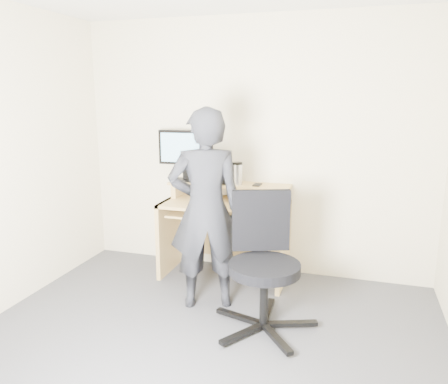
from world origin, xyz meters
The scene contains 13 objects.
ground centered at (0.00, 0.00, 0.00)m, with size 3.50×3.50×0.00m, color #4C4C51.
back_wall centered at (0.00, 1.75, 1.25)m, with size 3.50×0.02×2.50m, color beige.
desk centered at (-0.20, 1.53, 0.55)m, with size 1.20×0.60×0.91m.
monitor centered at (-0.66, 1.59, 1.21)m, with size 0.54×0.15×0.51m.
external_drive centered at (-0.22, 1.61, 1.01)m, with size 0.07×0.13×0.20m, color black.
travel_mug centered at (-0.11, 1.57, 1.01)m, with size 0.09×0.09×0.20m, color silver.
smartphone centered at (0.08, 1.59, 0.92)m, with size 0.07×0.13×0.01m, color black.
charger centered at (-0.34, 1.52, 0.93)m, with size 0.04×0.04×0.04m, color black.
headphones centered at (-0.46, 1.63, 0.92)m, with size 0.16×0.16×0.02m, color silver.
keyboard centered at (-0.27, 1.36, 0.67)m, with size 0.46×0.18×0.03m, color black.
mouse centered at (0.18, 1.35, 0.77)m, with size 0.10×0.06×0.04m, color black.
office_chair centered at (0.35, 0.64, 0.56)m, with size 0.81×0.78×1.02m.
person centered at (-0.18, 0.84, 0.84)m, with size 0.61×0.40×1.68m, color black.
Camera 1 is at (0.98, -2.43, 1.78)m, focal length 35.00 mm.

